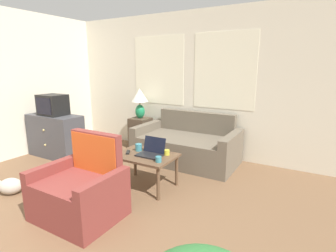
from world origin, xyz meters
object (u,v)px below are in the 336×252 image
at_px(cup_white, 159,159).
at_px(cat_black, 9,186).
at_px(tv_remote, 128,152).
at_px(coffee_table, 145,159).
at_px(cup_navy, 167,152).
at_px(armchair, 82,192).
at_px(cup_yellow, 139,147).
at_px(table_lamp, 140,99).
at_px(couch, 188,146).
at_px(television, 53,105).
at_px(laptop, 151,151).

xyz_separation_m(cup_white, cat_black, (-1.71, -0.93, -0.38)).
bearing_deg(tv_remote, coffee_table, 11.48).
bearing_deg(cup_navy, cat_black, -143.68).
height_order(armchair, cup_white, armchair).
height_order(cup_yellow, cat_black, cup_yellow).
relative_size(table_lamp, cup_white, 7.70).
bearing_deg(coffee_table, armchair, -101.69).
relative_size(cup_white, tv_remote, 0.51).
bearing_deg(tv_remote, cat_black, -138.29).
relative_size(couch, television, 3.73).
bearing_deg(cat_black, couch, -159.63).
height_order(television, cup_navy, television).
relative_size(couch, tv_remote, 11.51).
relative_size(television, cat_black, 1.02).
bearing_deg(tv_remote, cup_white, -9.43).
relative_size(couch, armchair, 1.92).
bearing_deg(laptop, television, 175.20).
xyz_separation_m(cup_navy, cat_black, (-1.66, -1.22, -0.38)).
distance_m(coffee_table, cup_white, 0.35).
relative_size(armchair, cat_black, 1.99).
xyz_separation_m(armchair, laptop, (0.27, 0.97, 0.24)).
xyz_separation_m(armchair, tv_remote, (-0.06, 0.89, 0.19)).
bearing_deg(cat_black, tv_remote, -175.27).
distance_m(laptop, cup_white, 0.29).
bearing_deg(coffee_table, cup_yellow, 151.54).
xyz_separation_m(coffee_table, cat_black, (-1.40, -1.08, -0.29)).
relative_size(couch, cup_white, 22.61).
relative_size(couch, cup_yellow, 17.29).
bearing_deg(laptop, armchair, -105.66).
bearing_deg(laptop, cup_navy, 31.65).
height_order(television, cat_black, television).
relative_size(couch, cat_black, 3.81).
height_order(couch, armchair, armchair).
distance_m(couch, tv_remote, 1.31).
relative_size(table_lamp, coffee_table, 0.72).
bearing_deg(coffee_table, television, 174.17).
relative_size(cup_navy, cup_yellow, 0.79).
relative_size(table_lamp, laptop, 1.78).
height_order(armchair, television, television).
xyz_separation_m(cup_yellow, tv_remote, (-0.07, -0.15, -0.04)).
bearing_deg(coffee_table, cat_black, -142.48).
bearing_deg(coffee_table, table_lamp, 127.94).
bearing_deg(cat_black, armchair, 149.50).
height_order(cup_white, cat_black, cup_white).
xyz_separation_m(laptop, cup_yellow, (-0.26, 0.06, -0.00)).
distance_m(armchair, tv_remote, 0.91).
bearing_deg(cup_white, couch, 100.32).
bearing_deg(cup_navy, television, 178.17).
bearing_deg(armchair, table_lamp, 111.06).
relative_size(television, cup_navy, 5.85).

